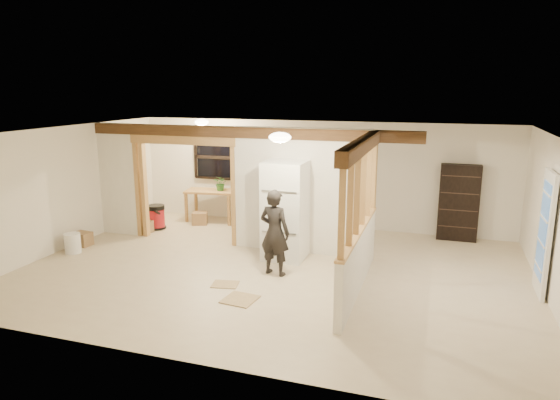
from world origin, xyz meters
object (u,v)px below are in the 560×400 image
(refrigerator, at_px, (285,210))
(shop_vac, at_px, (156,217))
(bookshelf, at_px, (459,203))
(work_table, at_px, (212,206))
(woman, at_px, (275,232))

(refrigerator, bearing_deg, shop_vac, 163.85)
(shop_vac, relative_size, bookshelf, 0.35)
(work_table, height_order, bookshelf, bookshelf)
(woman, height_order, shop_vac, woman)
(woman, relative_size, bookshelf, 0.93)
(woman, distance_m, shop_vac, 4.09)
(woman, xyz_separation_m, bookshelf, (3.12, 3.18, 0.06))
(woman, xyz_separation_m, work_table, (-2.63, 2.94, -0.38))
(work_table, xyz_separation_m, shop_vac, (-0.95, -1.03, -0.11))
(bookshelf, bearing_deg, work_table, -177.61)
(work_table, bearing_deg, bookshelf, -5.76)
(shop_vac, bearing_deg, refrigerator, -16.15)
(woman, bearing_deg, shop_vac, -17.58)
(woman, distance_m, work_table, 3.97)
(work_table, bearing_deg, shop_vac, -140.86)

